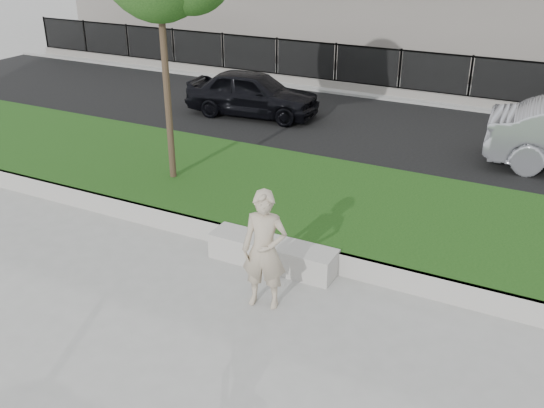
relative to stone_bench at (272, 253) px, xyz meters
The scene contains 10 objects.
ground 1.03m from the stone_bench, 126.94° to the right, with size 90.00×90.00×0.00m, color gray.
grass_bank 2.28m from the stone_bench, 105.29° to the left, with size 34.00×4.00×0.40m, color black.
grass_kerb 0.65m from the stone_bench, 158.25° to the left, with size 34.00×0.08×0.40m, color #A7A49C.
street 7.73m from the stone_bench, 94.47° to the left, with size 34.00×7.00×0.04m, color black.
far_pavement 12.22m from the stone_bench, 92.82° to the left, with size 34.00×3.00×0.12m, color gray.
iron_fence 11.22m from the stone_bench, 93.07° to the left, with size 32.00×0.30×1.50m.
stone_bench is the anchor object (origin of this frame).
man 1.33m from the stone_bench, 68.58° to the right, with size 0.67×0.44×1.85m, color tan.
book 0.28m from the stone_bench, 161.66° to the right, with size 0.25×0.18×0.03m, color white.
car_dark 8.58m from the stone_bench, 121.11° to the left, with size 1.57×3.90×1.33m, color black.
Camera 1 is at (4.62, -7.00, 5.23)m, focal length 40.00 mm.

